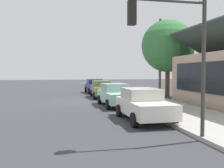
{
  "coord_description": "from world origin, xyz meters",
  "views": [
    {
      "loc": [
        20.68,
        -1.34,
        2.43
      ],
      "look_at": [
        -1.7,
        3.41,
        1.34
      ],
      "focal_mm": 40.37,
      "sensor_mm": 36.0,
      "label": 1
    }
  ],
  "objects_px": {
    "car_seafoam": "(115,95)",
    "shade_tree": "(168,46)",
    "car_navy": "(95,86)",
    "fire_hydrant_red": "(127,95)",
    "car_ivory": "(143,104)",
    "car_olive": "(102,89)",
    "traffic_light_main": "(175,41)",
    "utility_pole_wooden": "(160,56)"
  },
  "relations": [
    {
      "from": "car_seafoam",
      "to": "shade_tree",
      "type": "xyz_separation_m",
      "value": [
        -5.65,
        6.58,
        4.16
      ]
    },
    {
      "from": "car_navy",
      "to": "fire_hydrant_red",
      "type": "xyz_separation_m",
      "value": [
        8.9,
        1.4,
        -0.32
      ]
    },
    {
      "from": "car_seafoam",
      "to": "car_ivory",
      "type": "relative_size",
      "value": 1.09
    },
    {
      "from": "car_olive",
      "to": "car_seafoam",
      "type": "height_order",
      "value": "same"
    },
    {
      "from": "car_olive",
      "to": "fire_hydrant_red",
      "type": "bearing_deg",
      "value": 26.11
    },
    {
      "from": "fire_hydrant_red",
      "to": "car_navy",
      "type": "bearing_deg",
      "value": -171.05
    },
    {
      "from": "traffic_light_main",
      "to": "car_ivory",
      "type": "bearing_deg",
      "value": 176.31
    },
    {
      "from": "car_navy",
      "to": "car_seafoam",
      "type": "height_order",
      "value": "same"
    },
    {
      "from": "traffic_light_main",
      "to": "fire_hydrant_red",
      "type": "xyz_separation_m",
      "value": [
        -12.23,
        1.66,
        -2.99
      ]
    },
    {
      "from": "car_ivory",
      "to": "traffic_light_main",
      "type": "xyz_separation_m",
      "value": [
        4.02,
        -0.26,
        2.68
      ]
    },
    {
      "from": "car_olive",
      "to": "traffic_light_main",
      "type": "distance_m",
      "value": 15.84
    },
    {
      "from": "utility_pole_wooden",
      "to": "fire_hydrant_red",
      "type": "distance_m",
      "value": 5.87
    },
    {
      "from": "car_olive",
      "to": "car_ivory",
      "type": "height_order",
      "value": "same"
    },
    {
      "from": "car_navy",
      "to": "traffic_light_main",
      "type": "xyz_separation_m",
      "value": [
        21.12,
        -0.26,
        2.68
      ]
    },
    {
      "from": "car_seafoam",
      "to": "car_ivory",
      "type": "distance_m",
      "value": 5.55
    },
    {
      "from": "traffic_light_main",
      "to": "fire_hydrant_red",
      "type": "relative_size",
      "value": 7.32
    },
    {
      "from": "car_olive",
      "to": "car_ivory",
      "type": "relative_size",
      "value": 1.05
    },
    {
      "from": "car_navy",
      "to": "fire_hydrant_red",
      "type": "distance_m",
      "value": 9.01
    },
    {
      "from": "car_navy",
      "to": "traffic_light_main",
      "type": "distance_m",
      "value": 21.29
    },
    {
      "from": "car_olive",
      "to": "shade_tree",
      "type": "relative_size",
      "value": 0.62
    },
    {
      "from": "car_olive",
      "to": "shade_tree",
      "type": "xyz_separation_m",
      "value": [
        0.38,
        6.53,
        4.16
      ]
    },
    {
      "from": "traffic_light_main",
      "to": "car_navy",
      "type": "bearing_deg",
      "value": 179.3
    },
    {
      "from": "car_navy",
      "to": "shade_tree",
      "type": "relative_size",
      "value": 0.58
    },
    {
      "from": "car_olive",
      "to": "car_ivory",
      "type": "xyz_separation_m",
      "value": [
        11.59,
        0.15,
        0.0
      ]
    },
    {
      "from": "traffic_light_main",
      "to": "fire_hydrant_red",
      "type": "height_order",
      "value": "traffic_light_main"
    },
    {
      "from": "car_ivory",
      "to": "shade_tree",
      "type": "distance_m",
      "value": 13.54
    },
    {
      "from": "utility_pole_wooden",
      "to": "fire_hydrant_red",
      "type": "bearing_deg",
      "value": -57.06
    },
    {
      "from": "car_olive",
      "to": "shade_tree",
      "type": "distance_m",
      "value": 7.75
    },
    {
      "from": "car_olive",
      "to": "car_ivory",
      "type": "bearing_deg",
      "value": 2.27
    },
    {
      "from": "car_olive",
      "to": "traffic_light_main",
      "type": "xyz_separation_m",
      "value": [
        15.61,
        -0.11,
        2.68
      ]
    },
    {
      "from": "fire_hydrant_red",
      "to": "traffic_light_main",
      "type": "bearing_deg",
      "value": -7.73
    },
    {
      "from": "traffic_light_main",
      "to": "fire_hydrant_red",
      "type": "bearing_deg",
      "value": 172.27
    },
    {
      "from": "traffic_light_main",
      "to": "utility_pole_wooden",
      "type": "bearing_deg",
      "value": 159.1
    },
    {
      "from": "car_seafoam",
      "to": "traffic_light_main",
      "type": "xyz_separation_m",
      "value": [
        9.57,
        -0.06,
        2.68
      ]
    },
    {
      "from": "shade_tree",
      "to": "car_ivory",
      "type": "bearing_deg",
      "value": -29.66
    },
    {
      "from": "car_seafoam",
      "to": "utility_pole_wooden",
      "type": "relative_size",
      "value": 0.64
    },
    {
      "from": "car_seafoam",
      "to": "traffic_light_main",
      "type": "height_order",
      "value": "traffic_light_main"
    },
    {
      "from": "car_navy",
      "to": "car_seafoam",
      "type": "bearing_deg",
      "value": -2.3
    },
    {
      "from": "traffic_light_main",
      "to": "fire_hydrant_red",
      "type": "distance_m",
      "value": 12.7
    },
    {
      "from": "shade_tree",
      "to": "traffic_light_main",
      "type": "height_order",
      "value": "shade_tree"
    },
    {
      "from": "car_olive",
      "to": "fire_hydrant_red",
      "type": "distance_m",
      "value": 3.73
    },
    {
      "from": "shade_tree",
      "to": "utility_pole_wooden",
      "type": "bearing_deg",
      "value": -67.38
    }
  ]
}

